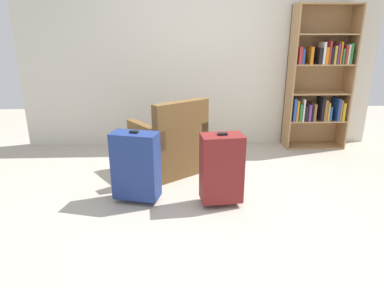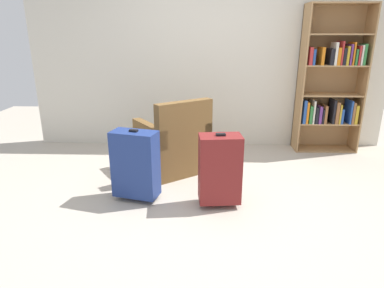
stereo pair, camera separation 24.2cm
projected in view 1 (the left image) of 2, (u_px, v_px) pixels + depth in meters
The scene contains 7 objects.
ground_plane at pixel (211, 201), 3.39m from camera, with size 8.93×8.93×0.00m, color #B2A899.
back_wall at pixel (200, 56), 4.78m from camera, with size 5.10×0.10×2.60m, color beige.
bookshelf at pixel (319, 81), 4.75m from camera, with size 0.85×0.34×1.99m.
armchair at pixel (170, 146), 4.05m from camera, with size 0.98×0.98×0.90m.
mug at pixel (208, 164), 4.23m from camera, with size 0.12×0.08×0.10m.
suitcase_dark_red at pixel (221, 168), 3.22m from camera, with size 0.42×0.28×0.73m.
suitcase_navy_blue at pixel (136, 166), 3.27m from camera, with size 0.49×0.33×0.74m.
Camera 1 is at (-0.32, -3.02, 1.62)m, focal length 31.34 mm.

